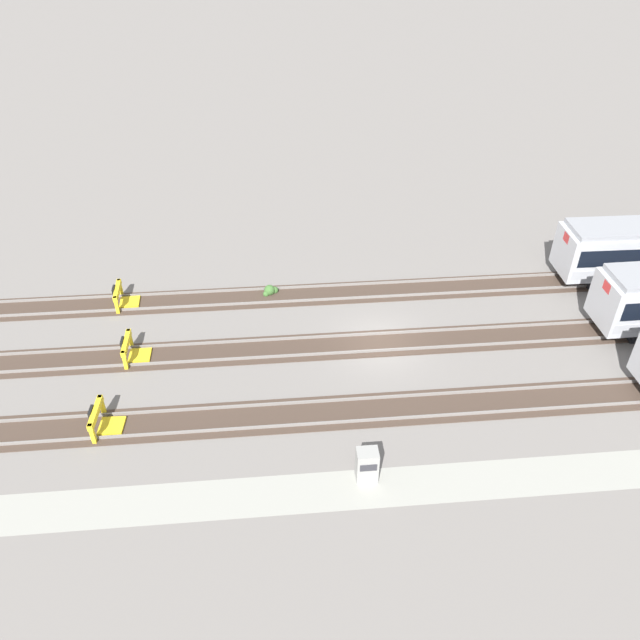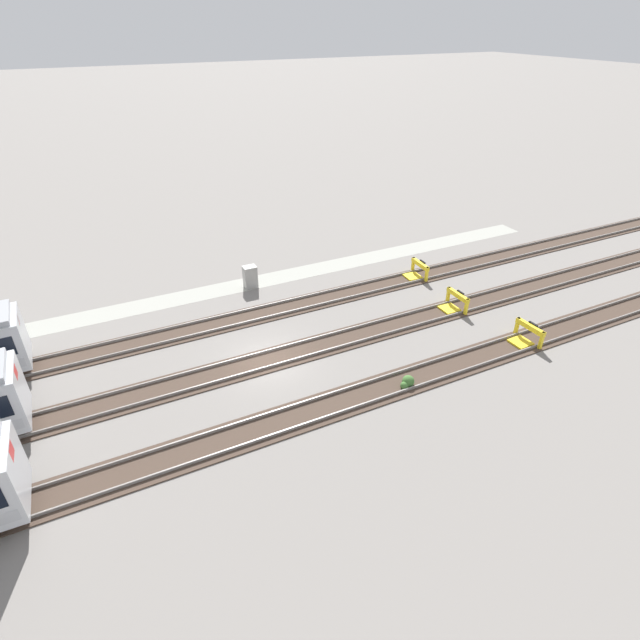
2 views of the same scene
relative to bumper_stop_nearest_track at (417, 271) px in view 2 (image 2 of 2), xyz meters
The scene contains 10 objects.
ground_plane 14.41m from the bumper_stop_nearest_track, 20.06° to the left, with size 400.00×400.00×0.00m, color gray.
service_walkway 14.24m from the bumper_stop_nearest_track, 18.11° to the right, with size 54.00×2.00×0.01m, color #9E9E93.
rail_track_nearest 13.54m from the bumper_stop_nearest_track, ahead, with size 90.00×2.23×0.21m.
rail_track_near_inner 14.41m from the bumper_stop_nearest_track, 20.06° to the left, with size 90.00×2.24×0.21m.
rail_track_middle 16.75m from the bumper_stop_nearest_track, 36.10° to the left, with size 90.00×2.23×0.21m.
bumper_stop_nearest_track is the anchor object (origin of this frame).
bumper_stop_near_inner_track 4.97m from the bumper_stop_nearest_track, 83.35° to the left, with size 1.35×2.00×1.22m.
bumper_stop_middle_track 9.90m from the bumper_stop_nearest_track, 94.04° to the left, with size 1.38×2.01×1.22m.
electrical_cabinet 12.09m from the bumper_stop_nearest_track, 18.64° to the right, with size 0.90×0.73×1.60m.
weed_clump 12.83m from the bumper_stop_nearest_track, 52.60° to the left, with size 0.92×0.70×0.64m.
Camera 2 is at (7.28, 21.54, 16.55)m, focal length 28.00 mm.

